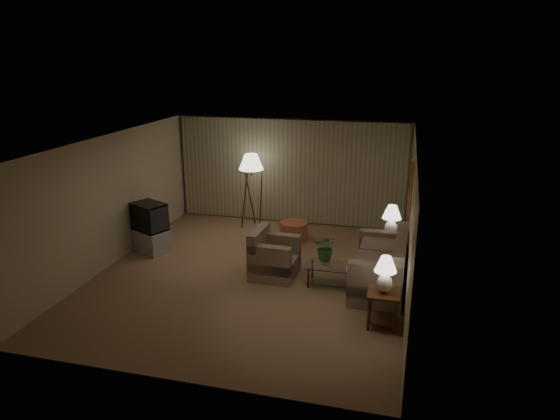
# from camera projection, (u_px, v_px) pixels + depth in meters

# --- Properties ---
(ground) EXTENTS (7.00, 7.00, 0.00)m
(ground) POSITION_uv_depth(u_px,v_px,m) (251.00, 275.00, 10.02)
(ground) COLOR #967252
(ground) RESTS_ON ground
(room_shell) EXTENTS (6.04, 7.02, 2.72)m
(room_shell) POSITION_uv_depth(u_px,v_px,m) (272.00, 173.00, 10.88)
(room_shell) COLOR #BCAC91
(room_shell) RESTS_ON ground
(sofa) EXTENTS (1.94, 1.05, 0.84)m
(sofa) POSITION_uv_depth(u_px,v_px,m) (379.00, 268.00, 9.32)
(sofa) COLOR #846D5E
(sofa) RESTS_ON ground
(armchair) EXTENTS (0.98, 0.94, 0.76)m
(armchair) POSITION_uv_depth(u_px,v_px,m) (275.00, 258.00, 9.86)
(armchair) COLOR #846D5E
(armchair) RESTS_ON ground
(side_table_near) EXTENTS (0.51, 0.51, 0.60)m
(side_table_near) POSITION_uv_depth(u_px,v_px,m) (383.00, 303.00, 8.04)
(side_table_near) COLOR #3C2110
(side_table_near) RESTS_ON ground
(side_table_far) EXTENTS (0.44, 0.37, 0.60)m
(side_table_far) POSITION_uv_depth(u_px,v_px,m) (390.00, 246.00, 10.45)
(side_table_far) COLOR #3C2110
(side_table_far) RESTS_ON ground
(table_lamp_near) EXTENTS (0.36, 0.36, 0.61)m
(table_lamp_near) POSITION_uv_depth(u_px,v_px,m) (385.00, 271.00, 7.88)
(table_lamp_near) COLOR silver
(table_lamp_near) RESTS_ON side_table_near
(table_lamp_far) EXTENTS (0.39, 0.39, 0.68)m
(table_lamp_far) POSITION_uv_depth(u_px,v_px,m) (392.00, 218.00, 10.27)
(table_lamp_far) COLOR silver
(table_lamp_far) RESTS_ON side_table_far
(coffee_table) EXTENTS (1.02, 0.56, 0.41)m
(coffee_table) POSITION_uv_depth(u_px,v_px,m) (333.00, 272.00, 9.47)
(coffee_table) COLOR silver
(coffee_table) RESTS_ON ground
(tv_cabinet) EXTENTS (1.23, 1.16, 0.50)m
(tv_cabinet) POSITION_uv_depth(u_px,v_px,m) (151.00, 240.00, 11.16)
(tv_cabinet) COLOR #B6B6B8
(tv_cabinet) RESTS_ON ground
(crt_tv) EXTENTS (1.12, 1.08, 0.62)m
(crt_tv) POSITION_uv_depth(u_px,v_px,m) (149.00, 217.00, 10.99)
(crt_tv) COLOR black
(crt_tv) RESTS_ON tv_cabinet
(floor_lamp) EXTENTS (0.61, 0.61, 1.89)m
(floor_lamp) POSITION_uv_depth(u_px,v_px,m) (252.00, 190.00, 12.48)
(floor_lamp) COLOR #3C2110
(floor_lamp) RESTS_ON ground
(ottoman) EXTENTS (0.84, 0.84, 0.44)m
(ottoman) POSITION_uv_depth(u_px,v_px,m) (294.00, 231.00, 11.84)
(ottoman) COLOR #B5623D
(ottoman) RESTS_ON ground
(vase) EXTENTS (0.19, 0.19, 0.16)m
(vase) POSITION_uv_depth(u_px,v_px,m) (326.00, 261.00, 9.44)
(vase) COLOR silver
(vase) RESTS_ON coffee_table
(flowers) EXTENTS (0.48, 0.42, 0.52)m
(flowers) POSITION_uv_depth(u_px,v_px,m) (326.00, 244.00, 9.34)
(flowers) COLOR #357534
(flowers) RESTS_ON vase
(book) EXTENTS (0.17, 0.22, 0.02)m
(book) POSITION_uv_depth(u_px,v_px,m) (346.00, 269.00, 9.27)
(book) COLOR olive
(book) RESTS_ON coffee_table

